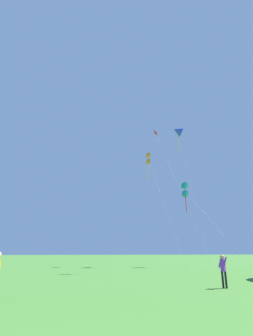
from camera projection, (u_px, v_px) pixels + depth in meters
kite_blue_delta at (178, 131)px, 41.61m from camera, size 1.93×7.90×20.66m
kite_orange_box at (148, 160)px, 27.25m from camera, size 1.95×4.54×11.44m
kite_red_high at (159, 142)px, 40.57m from camera, size 3.01×10.06×20.01m
kite_teal_box at (185, 190)px, 36.41m from camera, size 3.25×9.06×10.86m
person_foreground_watcher at (223, 268)px, 13.54m from camera, size 0.35×0.47×1.59m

